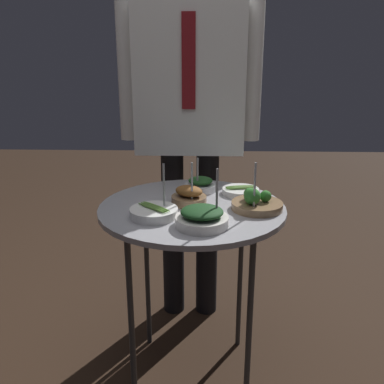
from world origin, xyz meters
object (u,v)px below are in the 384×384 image
Objects in this scene: bowl_asparagus_mid_right at (241,191)px; bowl_spinach_back_right at (202,217)px; bowl_roast_far_rim at (189,196)px; bowl_spinach_center at (200,185)px; bowl_broccoli_mid_left at (256,203)px; waiter_figure at (190,98)px; bowl_asparagus_near_rim at (154,212)px; serving_cart at (192,221)px.

bowl_spinach_back_right is at bearing -113.97° from bowl_asparagus_mid_right.
bowl_spinach_center is at bearing 75.13° from bowl_roast_far_rim.
waiter_figure is (-0.24, 0.48, 0.29)m from bowl_broccoli_mid_left.
bowl_roast_far_rim reaches higher than bowl_asparagus_mid_right.
waiter_figure is at bearing 116.55° from bowl_broccoli_mid_left.
bowl_roast_far_rim is 0.17m from bowl_asparagus_near_rim.
bowl_spinach_center reaches higher than serving_cart.
bowl_spinach_back_right reaches higher than bowl_roast_far_rim.
bowl_spinach_center is at bearing 61.84° from bowl_asparagus_near_rim.
bowl_spinach_center is (-0.15, 0.03, 0.01)m from bowl_asparagus_mid_right.
waiter_figure is (-0.20, 0.31, 0.31)m from bowl_asparagus_mid_right.
bowl_roast_far_rim is 0.15m from bowl_spinach_center.
bowl_spinach_back_right is at bearing -24.70° from bowl_asparagus_near_rim.
serving_cart is at bearing 172.98° from bowl_broccoli_mid_left.
bowl_spinach_center is (0.03, 0.16, 0.08)m from serving_cart.
bowl_asparagus_near_rim is at bearing -118.16° from bowl_spinach_center.
serving_cart is at bearing -86.94° from waiter_figure.
bowl_asparagus_near_rim is 0.64m from waiter_figure.
bowl_spinach_back_right is 0.11× the size of waiter_figure.
waiter_figure reaches higher than serving_cart.
waiter_figure reaches higher than bowl_spinach_back_right.
bowl_spinach_center is at bearing 80.88° from serving_cart.
bowl_asparagus_mid_right reaches higher than serving_cart.
bowl_broccoli_mid_left is at bearing -76.75° from bowl_asparagus_mid_right.
bowl_spinach_back_right is (0.15, -0.07, 0.01)m from bowl_asparagus_near_rim.
bowl_asparagus_near_rim reaches higher than bowl_spinach_center.
bowl_broccoli_mid_left is 0.23m from bowl_spinach_back_right.
serving_cart is 0.20m from bowl_spinach_back_right.
bowl_broccoli_mid_left is (0.19, -0.19, -0.00)m from bowl_spinach_center.
bowl_broccoli_mid_left is at bearing 13.23° from bowl_asparagus_near_rim.
bowl_broccoli_mid_left is (0.33, 0.08, 0.01)m from bowl_asparagus_near_rim.
bowl_asparagus_near_rim is (-0.12, -0.10, 0.07)m from serving_cart.
bowl_asparagus_mid_right is at bearing -57.37° from waiter_figure.
bowl_asparagus_near_rim reaches higher than bowl_asparagus_mid_right.
bowl_spinach_center is at bearing 91.58° from bowl_spinach_back_right.
waiter_figure reaches higher than bowl_spinach_center.
bowl_asparagus_mid_right is at bearing 39.75° from bowl_asparagus_near_rim.
bowl_broccoli_mid_left is at bearing -12.27° from bowl_roast_far_rim.
bowl_broccoli_mid_left reaches higher than bowl_spinach_center.
bowl_roast_far_rim is at bearing -88.28° from waiter_figure.
bowl_spinach_center is 0.27m from bowl_broccoli_mid_left.
serving_cart is at bearing -99.12° from bowl_spinach_center.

